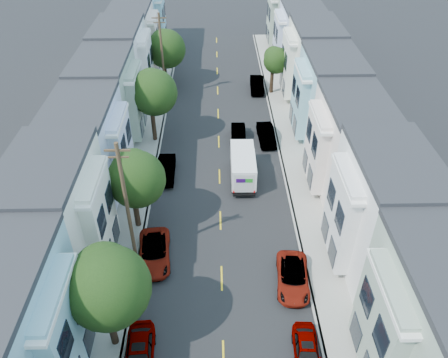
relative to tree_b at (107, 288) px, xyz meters
name	(u,v)px	position (x,y,z in m)	size (l,w,h in m)	color
ground	(222,278)	(6.30, 4.92, -5.23)	(160.00, 160.00, 0.00)	black
road_slab	(219,158)	(6.30, 19.92, -5.22)	(12.00, 70.00, 0.02)	black
curb_left	(157,158)	(0.25, 19.92, -5.16)	(0.30, 70.00, 0.15)	gray
curb_right	(281,157)	(12.35, 19.92, -5.16)	(0.30, 70.00, 0.15)	gray
sidewalk_left	(144,158)	(-1.05, 19.92, -5.16)	(2.60, 70.00, 0.15)	gray
sidewalk_right	(294,157)	(13.65, 19.92, -5.16)	(2.60, 70.00, 0.15)	gray
centerline	(219,158)	(6.30, 19.92, -5.23)	(0.12, 70.00, 0.01)	gold
townhouse_row_left	(105,160)	(-4.85, 19.92, -5.23)	(5.00, 70.00, 8.50)	white
townhouse_row_right	(332,157)	(17.45, 19.92, -5.23)	(5.00, 70.00, 8.50)	white
tree_b	(107,288)	(0.00, 0.00, 0.00)	(4.70, 4.70, 7.60)	black
tree_c	(135,180)	(0.00, 10.43, -0.54)	(4.36, 4.36, 6.89)	black
tree_d	(153,93)	(0.00, 23.35, 0.17)	(4.53, 4.53, 7.69)	black
tree_e	(166,49)	(0.00, 36.77, -0.55)	(4.70, 4.70, 7.05)	black
tree_far_r	(276,61)	(13.20, 34.06, -1.06)	(3.10, 3.10, 5.77)	black
utility_pole_near	(127,206)	(0.00, 6.92, -0.08)	(1.60, 0.26, 10.00)	#42301E
utility_pole_far	(162,57)	(0.00, 32.92, -0.08)	(1.60, 0.26, 10.00)	#42301E
fedex_truck	(243,166)	(8.41, 16.51, -3.73)	(2.15, 5.59, 2.68)	silver
lead_sedan	(238,135)	(8.33, 23.16, -4.55)	(1.43, 4.06, 1.35)	black
parked_left_b	(139,354)	(1.40, -1.25, -4.50)	(1.73, 4.51, 1.46)	black
parked_left_c	(154,253)	(1.40, 6.83, -4.55)	(2.27, 4.91, 1.37)	#949AA4
parked_left_d	(166,170)	(1.40, 17.11, -4.50)	(1.54, 4.36, 1.45)	#32030A
parked_right_a	(307,352)	(11.20, -1.24, -4.58)	(1.53, 4.00, 1.30)	#585C60
parked_right_b	(293,277)	(11.20, 4.35, -4.58)	(2.16, 4.69, 1.30)	silver
parked_right_c	(266,135)	(11.20, 22.99, -4.50)	(1.55, 4.38, 1.46)	black
parked_right_d	(257,85)	(11.20, 34.89, -4.48)	(1.58, 4.47, 1.49)	#0B133D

